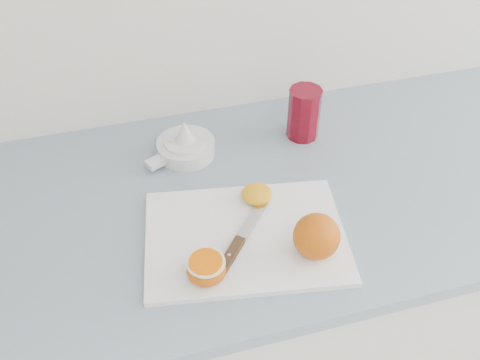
{
  "coord_description": "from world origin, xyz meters",
  "views": [
    {
      "loc": [
        -0.42,
        0.95,
        1.63
      ],
      "look_at": [
        -0.22,
        1.66,
        0.96
      ],
      "focal_mm": 40.0,
      "sensor_mm": 36.0,
      "label": 1
    }
  ],
  "objects_px": {
    "cutting_board": "(246,237)",
    "citrus_juicer": "(185,145)",
    "half_orange": "(206,269)",
    "red_tumbler": "(304,115)",
    "counter": "(280,309)"
  },
  "relations": [
    {
      "from": "counter",
      "to": "cutting_board",
      "type": "bearing_deg",
      "value": -137.3
    },
    {
      "from": "counter",
      "to": "cutting_board",
      "type": "xyz_separation_m",
      "value": [
        -0.13,
        -0.12,
        0.45
      ]
    },
    {
      "from": "half_orange",
      "to": "citrus_juicer",
      "type": "bearing_deg",
      "value": 84.66
    },
    {
      "from": "half_orange",
      "to": "red_tumbler",
      "type": "bearing_deg",
      "value": 48.69
    },
    {
      "from": "citrus_juicer",
      "to": "cutting_board",
      "type": "bearing_deg",
      "value": -78.16
    },
    {
      "from": "cutting_board",
      "to": "red_tumbler",
      "type": "relative_size",
      "value": 3.04
    },
    {
      "from": "cutting_board",
      "to": "citrus_juicer",
      "type": "height_order",
      "value": "citrus_juicer"
    },
    {
      "from": "cutting_board",
      "to": "citrus_juicer",
      "type": "xyz_separation_m",
      "value": [
        -0.06,
        0.27,
        0.02
      ]
    },
    {
      "from": "cutting_board",
      "to": "red_tumbler",
      "type": "bearing_deg",
      "value": 51.84
    },
    {
      "from": "cutting_board",
      "to": "citrus_juicer",
      "type": "relative_size",
      "value": 2.32
    },
    {
      "from": "half_orange",
      "to": "citrus_juicer",
      "type": "relative_size",
      "value": 0.43
    },
    {
      "from": "citrus_juicer",
      "to": "red_tumbler",
      "type": "height_order",
      "value": "red_tumbler"
    },
    {
      "from": "half_orange",
      "to": "red_tumbler",
      "type": "height_order",
      "value": "red_tumbler"
    },
    {
      "from": "half_orange",
      "to": "citrus_juicer",
      "type": "xyz_separation_m",
      "value": [
        0.03,
        0.34,
        -0.01
      ]
    },
    {
      "from": "counter",
      "to": "cutting_board",
      "type": "height_order",
      "value": "cutting_board"
    }
  ]
}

